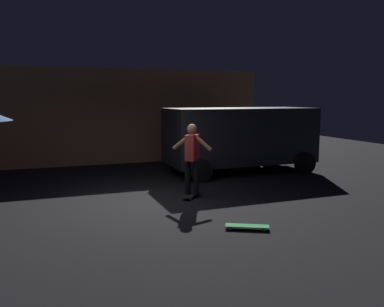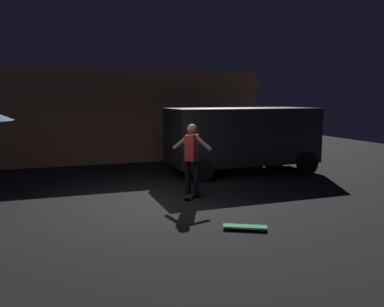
{
  "view_description": "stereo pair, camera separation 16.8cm",
  "coord_description": "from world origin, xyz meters",
  "px_view_note": "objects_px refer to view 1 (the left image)",
  "views": [
    {
      "loc": [
        -2.05,
        -8.28,
        2.33
      ],
      "look_at": [
        1.07,
        0.3,
        1.05
      ],
      "focal_mm": 36.92,
      "sensor_mm": 36.0,
      "label": 1
    },
    {
      "loc": [
        -1.89,
        -8.33,
        2.33
      ],
      "look_at": [
        1.07,
        0.3,
        1.05
      ],
      "focal_mm": 36.92,
      "sensor_mm": 36.0,
      "label": 2
    }
  ],
  "objects_px": {
    "skateboard_ridden": "(192,195)",
    "skateboard_spare": "(247,226)",
    "parked_van": "(240,136)",
    "skater": "(192,154)"
  },
  "relations": [
    {
      "from": "skateboard_spare",
      "to": "skater",
      "type": "xyz_separation_m",
      "value": [
        -0.14,
        2.51,
        0.98
      ]
    },
    {
      "from": "skateboard_ridden",
      "to": "skater",
      "type": "relative_size",
      "value": 0.43
    },
    {
      "from": "skater",
      "to": "skateboard_spare",
      "type": "bearing_deg",
      "value": -86.85
    },
    {
      "from": "parked_van",
      "to": "skateboard_ridden",
      "type": "xyz_separation_m",
      "value": [
        -2.54,
        -2.51,
        -1.11
      ]
    },
    {
      "from": "skateboard_ridden",
      "to": "skater",
      "type": "bearing_deg",
      "value": -165.96
    },
    {
      "from": "skateboard_ridden",
      "to": "skater",
      "type": "xyz_separation_m",
      "value": [
        -0.0,
        -0.0,
        0.98
      ]
    },
    {
      "from": "skateboard_ridden",
      "to": "skateboard_spare",
      "type": "distance_m",
      "value": 2.52
    },
    {
      "from": "parked_van",
      "to": "skateboard_spare",
      "type": "height_order",
      "value": "parked_van"
    },
    {
      "from": "parked_van",
      "to": "skater",
      "type": "distance_m",
      "value": 3.57
    },
    {
      "from": "parked_van",
      "to": "skateboard_spare",
      "type": "distance_m",
      "value": 5.68
    }
  ]
}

